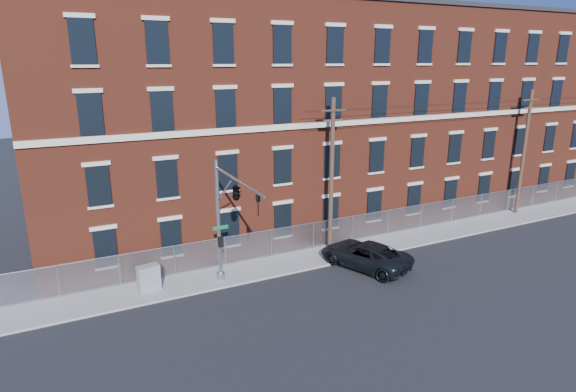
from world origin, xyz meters
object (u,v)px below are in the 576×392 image
(pickup_truck, at_px, (365,255))
(utility_cabinet, at_px, (149,278))
(utility_pole_near, at_px, (332,173))
(traffic_signal_mast, at_px, (232,202))

(pickup_truck, xyz_separation_m, utility_cabinet, (-12.57, 2.44, 0.06))
(pickup_truck, relative_size, utility_cabinet, 3.90)
(utility_pole_near, relative_size, pickup_truck, 1.75)
(utility_cabinet, bearing_deg, pickup_truck, -18.43)
(utility_pole_near, xyz_separation_m, pickup_truck, (0.61, -3.14, -4.54))
(traffic_signal_mast, relative_size, utility_pole_near, 0.70)
(traffic_signal_mast, bearing_deg, pickup_truck, 1.86)
(pickup_truck, bearing_deg, utility_cabinet, -32.76)
(pickup_truck, distance_m, utility_cabinet, 12.80)
(utility_pole_near, bearing_deg, traffic_signal_mast, -156.86)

